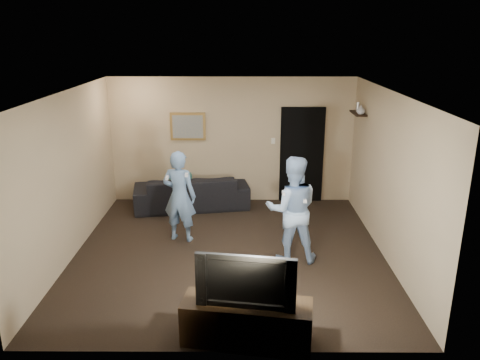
{
  "coord_description": "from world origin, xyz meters",
  "views": [
    {
      "loc": [
        0.22,
        -6.95,
        3.48
      ],
      "look_at": [
        0.18,
        0.3,
        1.15
      ],
      "focal_mm": 35.0,
      "sensor_mm": 36.0,
      "label": 1
    }
  ],
  "objects_px": {
    "sofa": "(192,191)",
    "tv_console": "(247,322)",
    "television": "(247,277)",
    "wii_player_right": "(292,209)",
    "wii_player_left": "(179,196)"
  },
  "relations": [
    {
      "from": "television",
      "to": "wii_player_right",
      "type": "height_order",
      "value": "wii_player_right"
    },
    {
      "from": "sofa",
      "to": "tv_console",
      "type": "relative_size",
      "value": 1.54
    },
    {
      "from": "wii_player_left",
      "to": "wii_player_right",
      "type": "relative_size",
      "value": 0.94
    },
    {
      "from": "tv_console",
      "to": "wii_player_right",
      "type": "height_order",
      "value": "wii_player_right"
    },
    {
      "from": "sofa",
      "to": "television",
      "type": "bearing_deg",
      "value": 94.4
    },
    {
      "from": "wii_player_left",
      "to": "wii_player_right",
      "type": "distance_m",
      "value": 1.98
    },
    {
      "from": "wii_player_right",
      "to": "tv_console",
      "type": "bearing_deg",
      "value": -109.05
    },
    {
      "from": "television",
      "to": "wii_player_right",
      "type": "xyz_separation_m",
      "value": [
        0.71,
        2.07,
        0.01
      ]
    },
    {
      "from": "television",
      "to": "tv_console",
      "type": "bearing_deg",
      "value": 0.0
    },
    {
      "from": "tv_console",
      "to": "wii_player_right",
      "type": "distance_m",
      "value": 2.27
    },
    {
      "from": "wii_player_left",
      "to": "wii_player_right",
      "type": "xyz_separation_m",
      "value": [
        1.83,
        -0.74,
        0.05
      ]
    },
    {
      "from": "sofa",
      "to": "television",
      "type": "relative_size",
      "value": 2.05
    },
    {
      "from": "sofa",
      "to": "wii_player_right",
      "type": "height_order",
      "value": "wii_player_right"
    },
    {
      "from": "tv_console",
      "to": "wii_player_left",
      "type": "height_order",
      "value": "wii_player_left"
    },
    {
      "from": "tv_console",
      "to": "wii_player_right",
      "type": "bearing_deg",
      "value": 79.59
    }
  ]
}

